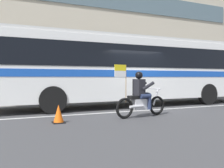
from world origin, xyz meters
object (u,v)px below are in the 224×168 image
object	(u,v)px
transit_bus	(133,67)
traffic_cone	(59,114)
fire_hydrant	(103,92)
motorcycle_with_rider	(141,98)

from	to	relation	value
transit_bus	traffic_cone	size ratio (longest dim) A/B	23.96
transit_bus	fire_hydrant	xyz separation A→B (m)	(-0.34, 3.12, -1.37)
traffic_cone	fire_hydrant	bearing A→B (deg)	57.90
transit_bus	motorcycle_with_rider	size ratio (longest dim) A/B	6.06
transit_bus	fire_hydrant	bearing A→B (deg)	96.29
transit_bus	traffic_cone	world-z (taller)	transit_bus
transit_bus	fire_hydrant	size ratio (longest dim) A/B	17.57
fire_hydrant	traffic_cone	xyz separation A→B (m)	(-3.92, -6.25, -0.26)
transit_bus	fire_hydrant	world-z (taller)	transit_bus
transit_bus	motorcycle_with_rider	bearing A→B (deg)	-114.36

